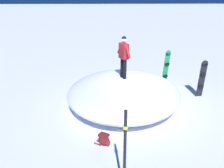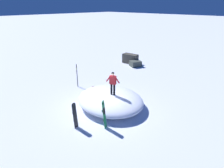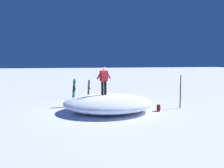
{
  "view_description": "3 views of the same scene",
  "coord_description": "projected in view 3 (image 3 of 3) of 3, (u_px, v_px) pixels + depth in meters",
  "views": [
    {
      "loc": [
        8.17,
        -1.52,
        3.87
      ],
      "look_at": [
        0.64,
        -1.07,
        0.96
      ],
      "focal_mm": 36.64,
      "sensor_mm": 36.0,
      "label": 1
    },
    {
      "loc": [
        -8.17,
        7.81,
        6.55
      ],
      "look_at": [
        -0.07,
        -0.5,
        1.73
      ],
      "focal_mm": 31.09,
      "sensor_mm": 36.0,
      "label": 2
    },
    {
      "loc": [
        -3.64,
        -12.35,
        2.65
      ],
      "look_at": [
        0.6,
        -0.03,
        1.47
      ],
      "focal_mm": 36.41,
      "sensor_mm": 36.0,
      "label": 3
    }
  ],
  "objects": [
    {
      "name": "ground",
      "position": [
        102.0,
        110.0,
        13.05
      ],
      "size": [
        240.0,
        240.0,
        0.0
      ],
      "primitive_type": "plane",
      "color": "white"
    },
    {
      "name": "snow_mound",
      "position": [
        108.0,
        103.0,
        12.51
      ],
      "size": [
        5.57,
        5.02,
        0.94
      ],
      "primitive_type": "ellipsoid",
      "rotation": [
        0.0,
        0.0,
        2.96
      ],
      "color": "white",
      "rests_on": "ground"
    },
    {
      "name": "snowboarder_standing",
      "position": [
        104.0,
        78.0,
        12.3
      ],
      "size": [
        0.93,
        0.43,
        1.59
      ],
      "color": "black",
      "rests_on": "snow_mound"
    },
    {
      "name": "snowboard_primary_upright",
      "position": [
        74.0,
        92.0,
        13.9
      ],
      "size": [
        0.26,
        0.31,
        1.71
      ],
      "color": "#1E8C47",
      "rests_on": "ground"
    },
    {
      "name": "snowboard_secondary_upright",
      "position": [
        89.0,
        91.0,
        15.35
      ],
      "size": [
        0.19,
        0.29,
        1.56
      ],
      "color": "black",
      "rests_on": "ground"
    },
    {
      "name": "backpack_near",
      "position": [
        159.0,
        108.0,
        12.63
      ],
      "size": [
        0.41,
        0.49,
        0.36
      ],
      "color": "maroon",
      "rests_on": "ground"
    },
    {
      "name": "trail_marker_pole",
      "position": [
        180.0,
        91.0,
        13.44
      ],
      "size": [
        0.1,
        0.1,
        1.96
      ],
      "color": "black",
      "rests_on": "ground"
    }
  ]
}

